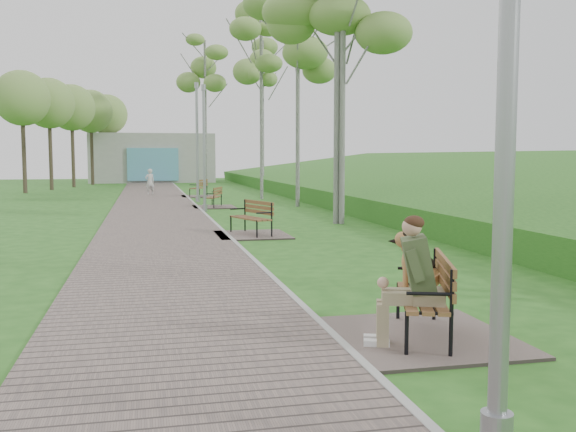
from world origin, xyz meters
The scene contains 18 objects.
walkway centered at (-1.75, 21.50, 0.02)m, with size 3.50×67.00×0.04m, color #60534E.
kerb centered at (0.00, 21.50, 0.03)m, with size 0.10×67.00×0.05m, color #999993.
embankment centered at (12.00, 20.00, 0.00)m, with size 14.00×70.00×1.60m, color #42862C.
building_north centered at (-1.50, 50.97, 1.99)m, with size 10.00×5.20×4.00m.
bench_main centered at (0.95, 2.95, 0.49)m, with size 1.98×2.21×1.73m.
bench_second centered at (0.63, 13.20, 0.22)m, with size 1.92×2.13×1.18m.
bench_third centered at (0.63, 23.06, 0.20)m, with size 1.74×1.93×1.07m.
bench_far centered at (0.62, 30.38, 0.21)m, with size 1.87×2.08×1.15m.
lamp_post_near centered at (0.25, 0.06, 2.78)m, with size 0.23×0.23×5.94m.
lamp_post_second centered at (0.11, 21.17, 2.29)m, with size 0.19×0.19×4.90m.
lamp_post_third centered at (0.26, 26.39, 2.60)m, with size 0.21×0.21×5.56m.
pedestrian_near centered at (-1.89, 32.59, 0.73)m, with size 0.53×0.35×1.46m, color beige.
pedestrian_far centered at (-2.50, 49.36, 0.97)m, with size 0.94×0.73×1.94m, color #9F968B.
birch_mid_a centered at (3.80, 15.70, 6.88)m, with size 2.70×2.70×8.77m.
birch_far_a centered at (4.22, 22.73, 7.13)m, with size 2.89×2.89×9.08m.
birch_far_b centered at (3.55, 27.67, 7.65)m, with size 2.85×2.85×9.74m.
birch_far_c centered at (5.57, 38.41, 7.97)m, with size 2.84×2.84×10.15m.
birch_distant_a centered at (2.14, 42.10, 8.38)m, with size 2.80×2.80×10.67m.
Camera 1 is at (-2.16, -3.91, 2.16)m, focal length 40.00 mm.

